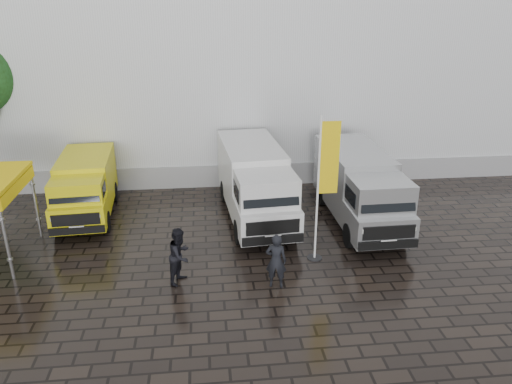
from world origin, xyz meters
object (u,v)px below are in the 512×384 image
(van_silver, at_px, (359,189))
(wheelie_bin, at_px, (371,172))
(flagpole, at_px, (324,182))
(person_tent, at_px, (180,255))
(person_front, at_px, (276,261))
(van_white, at_px, (255,185))
(van_yellow, at_px, (85,189))

(van_silver, bearing_deg, wheelie_bin, 64.47)
(van_silver, relative_size, flagpole, 1.27)
(flagpole, xyz_separation_m, wheelie_bin, (3.94, 6.74, -2.18))
(person_tent, bearing_deg, flagpole, -50.09)
(flagpole, height_order, wheelie_bin, flagpole)
(wheelie_bin, bearing_deg, person_front, -111.97)
(van_white, distance_m, wheelie_bin, 6.68)
(van_yellow, bearing_deg, person_tent, -57.79)
(person_front, relative_size, person_tent, 0.97)
(van_yellow, bearing_deg, person_front, -45.09)
(van_yellow, xyz_separation_m, flagpole, (8.45, -4.35, 1.57))
(flagpole, height_order, person_tent, flagpole)
(wheelie_bin, relative_size, person_tent, 0.62)
(van_yellow, relative_size, wheelie_bin, 4.53)
(van_silver, xyz_separation_m, flagpole, (-2.10, -2.69, 1.38))
(person_tent, bearing_deg, person_front, -73.74)
(flagpole, relative_size, person_front, 2.82)
(van_silver, xyz_separation_m, wheelie_bin, (1.85, 4.04, -0.80))
(van_silver, distance_m, wheelie_bin, 4.52)
(van_silver, relative_size, wheelie_bin, 5.63)
(van_yellow, height_order, van_white, van_white)
(van_white, bearing_deg, van_yellow, 168.03)
(van_yellow, distance_m, van_white, 6.68)
(wheelie_bin, height_order, person_front, person_front)
(person_front, bearing_deg, van_yellow, -28.51)
(van_silver, height_order, wheelie_bin, van_silver)
(van_yellow, xyz_separation_m, wheelie_bin, (12.39, 2.38, -0.60))
(flagpole, distance_m, person_tent, 5.04)
(van_yellow, height_order, van_silver, van_silver)
(van_white, distance_m, flagpole, 4.16)
(van_silver, height_order, flagpole, flagpole)
(van_silver, bearing_deg, van_white, 167.52)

